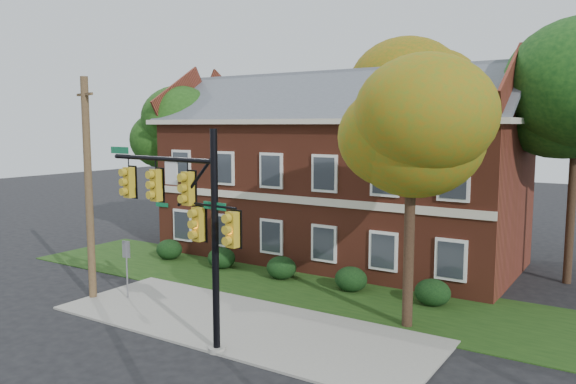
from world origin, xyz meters
The scene contains 15 objects.
ground centered at (0.00, 0.00, 0.00)m, with size 120.00×120.00×0.00m, color black.
sidewalk centered at (0.00, 1.00, 0.04)m, with size 14.00×5.00×0.08m, color gray.
grass_strip centered at (0.00, 6.00, 0.02)m, with size 30.00×6.00×0.04m, color #193811.
apartment_building centered at (-2.00, 11.95, 4.99)m, with size 18.80×8.80×9.74m.
hedge_far_left centered at (-9.00, 6.70, 0.53)m, with size 1.40×1.26×1.05m, color black.
hedge_left centered at (-5.50, 6.70, 0.53)m, with size 1.40×1.26×1.05m, color black.
hedge_center centered at (-2.00, 6.70, 0.53)m, with size 1.40×1.26×1.05m, color black.
hedge_right centered at (1.50, 6.70, 0.53)m, with size 1.40×1.26×1.05m, color black.
hedge_far_right centered at (5.00, 6.70, 0.53)m, with size 1.40×1.26×1.05m, color black.
tree_near_right centered at (5.22, 3.87, 6.67)m, with size 4.50×4.25×8.58m.
tree_left_rear centered at (-11.73, 10.84, 6.68)m, with size 5.40×5.10×8.88m.
tree_far_rear centered at (-0.66, 19.79, 8.84)m, with size 6.84×6.46×11.52m.
traffic_signal centered at (-0.36, -1.14, 4.25)m, with size 6.12×0.88×6.85m.
utility_pole centered at (-6.81, 0.19, 4.47)m, with size 1.35×0.46×8.82m.
sign_post centered at (-5.50, 0.83, 1.63)m, with size 0.35×0.11×2.40m.
Camera 1 is at (11.67, -14.04, 6.94)m, focal length 35.00 mm.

